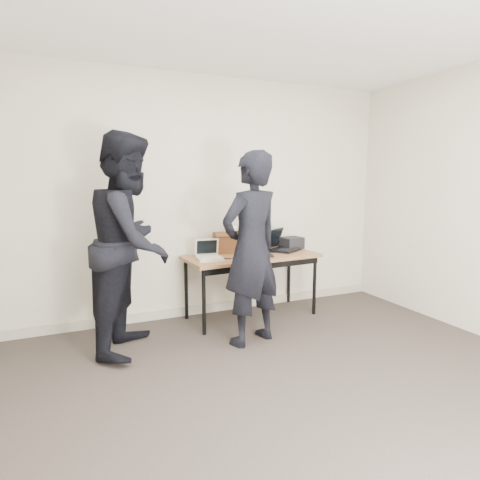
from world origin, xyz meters
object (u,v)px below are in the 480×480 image
desk (252,260)px  laptop_right (282,246)px  laptop_beige (209,256)px  equipment_box (292,243)px  person_observer (131,243)px  leather_satchel (230,242)px  laptop_center (256,250)px  person_typist (251,249)px

desk → laptop_right: bearing=11.9°
laptop_beige → equipment_box: 1.18m
equipment_box → person_observer: 2.07m
desk → laptop_beige: bearing=-179.6°
laptop_right → leather_satchel: bearing=137.2°
desk → equipment_box: 0.67m
laptop_right → equipment_box: 0.19m
laptop_center → equipment_box: (0.59, 0.22, 0.02)m
desk → person_observer: (-1.37, -0.31, 0.33)m
laptop_center → laptop_right: bearing=30.7°
laptop_right → person_typist: bearing=-168.0°
desk → equipment_box: bearing=13.5°
leather_satchel → desk: bearing=-43.5°
laptop_beige → desk: bearing=8.6°
laptop_beige → equipment_box: laptop_beige is taller
laptop_center → person_observer: size_ratio=0.18×
laptop_right → person_observer: person_observer is taller
laptop_right → leather_satchel: (-0.63, 0.10, 0.07)m
laptop_center → laptop_right: (0.41, 0.15, 0.00)m
laptop_beige → leather_satchel: 0.44m
laptop_right → laptop_beige: bearing=155.9°
desk → laptop_beige: (-0.52, -0.04, 0.10)m
equipment_box → leather_satchel: bearing=177.5°
leather_satchel → equipment_box: bearing=5.4°
laptop_right → leather_satchel: size_ratio=1.25×
laptop_right → equipment_box: (0.18, 0.07, 0.01)m
desk → person_typist: person_typist is taller
laptop_center → leather_satchel: bearing=142.2°
laptop_right → person_observer: bearing=160.2°
laptop_right → person_typist: (-0.76, -0.77, 0.14)m
laptop_center → laptop_right: size_ratio=0.77×
laptop_right → person_observer: 1.88m
laptop_beige → leather_satchel: bearing=42.2°
leather_satchel → equipment_box: (0.81, -0.04, -0.06)m
laptop_beige → laptop_center: (0.56, 0.01, 0.01)m
laptop_beige → laptop_right: (0.97, 0.16, 0.02)m
laptop_beige → person_typist: (0.21, -0.61, 0.15)m
desk → person_observer: size_ratio=0.78×
person_typist → person_observer: bearing=-35.8°
laptop_center → leather_satchel: leather_satchel is taller
leather_satchel → equipment_box: size_ratio=1.56×
desk → laptop_center: (0.04, -0.02, 0.11)m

